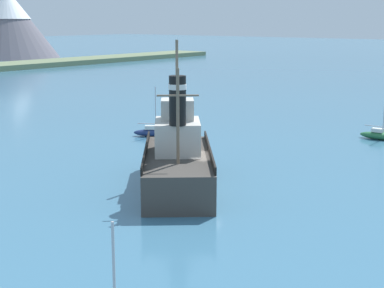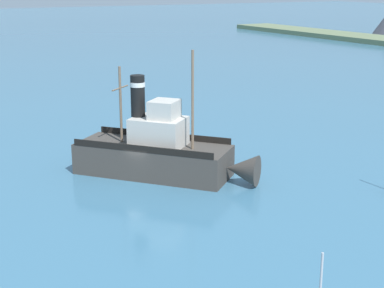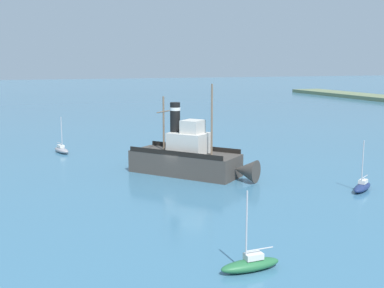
% 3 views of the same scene
% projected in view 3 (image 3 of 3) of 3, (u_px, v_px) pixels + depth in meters
% --- Properties ---
extents(ground_plane, '(600.00, 600.00, 0.00)m').
position_uv_depth(ground_plane, '(174.00, 176.00, 51.72)').
color(ground_plane, teal).
extents(old_tugboat, '(13.20, 11.85, 9.90)m').
position_uv_depth(old_tugboat, '(190.00, 158.00, 52.17)').
color(old_tugboat, '#423D38').
rests_on(old_tugboat, ground).
extents(sailboat_grey, '(3.96, 2.18, 4.90)m').
position_uv_depth(sailboat_grey, '(61.00, 150.00, 64.90)').
color(sailboat_grey, gray).
rests_on(sailboat_grey, ground).
extents(sailboat_navy, '(3.03, 3.77, 4.90)m').
position_uv_depth(sailboat_navy, '(362.00, 186.00, 45.78)').
color(sailboat_navy, navy).
rests_on(sailboat_navy, ground).
extents(sailboat_green, '(1.22, 3.83, 4.90)m').
position_uv_depth(sailboat_green, '(251.00, 264.00, 28.26)').
color(sailboat_green, '#286B3D').
rests_on(sailboat_green, ground).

